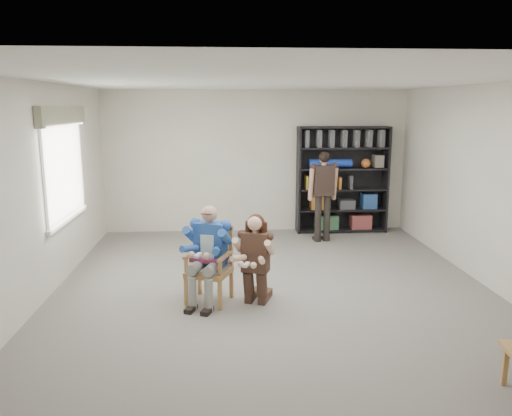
{
  "coord_description": "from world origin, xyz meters",
  "views": [
    {
      "loc": [
        -0.67,
        -6.39,
        2.48
      ],
      "look_at": [
        -0.2,
        0.6,
        1.05
      ],
      "focal_mm": 35.0,
      "sensor_mm": 36.0,
      "label": 1
    }
  ],
  "objects_px": {
    "armchair": "(209,266)",
    "standing_man": "(323,197)",
    "seated_man": "(209,254)",
    "bookshelf": "(342,180)",
    "kneeling_woman": "(255,260)"
  },
  "relations": [
    {
      "from": "armchair",
      "to": "bookshelf",
      "type": "distance_m",
      "value": 4.42
    },
    {
      "from": "standing_man",
      "to": "seated_man",
      "type": "bearing_deg",
      "value": -135.2
    },
    {
      "from": "kneeling_woman",
      "to": "standing_man",
      "type": "height_order",
      "value": "standing_man"
    },
    {
      "from": "armchair",
      "to": "seated_man",
      "type": "distance_m",
      "value": 0.15
    },
    {
      "from": "seated_man",
      "to": "standing_man",
      "type": "height_order",
      "value": "standing_man"
    },
    {
      "from": "armchair",
      "to": "standing_man",
      "type": "height_order",
      "value": "standing_man"
    },
    {
      "from": "seated_man",
      "to": "standing_man",
      "type": "bearing_deg",
      "value": 74.64
    },
    {
      "from": "seated_man",
      "to": "kneeling_woman",
      "type": "height_order",
      "value": "seated_man"
    },
    {
      "from": "kneeling_woman",
      "to": "bookshelf",
      "type": "xyz_separation_m",
      "value": [
        1.98,
        3.68,
        0.47
      ]
    },
    {
      "from": "armchair",
      "to": "standing_man",
      "type": "relative_size",
      "value": 0.58
    },
    {
      "from": "seated_man",
      "to": "bookshelf",
      "type": "bearing_deg",
      "value": 74.57
    },
    {
      "from": "seated_man",
      "to": "kneeling_woman",
      "type": "distance_m",
      "value": 0.59
    },
    {
      "from": "bookshelf",
      "to": "armchair",
      "type": "bearing_deg",
      "value": -125.72
    },
    {
      "from": "armchair",
      "to": "standing_man",
      "type": "xyz_separation_m",
      "value": [
        2.03,
        2.84,
        0.35
      ]
    },
    {
      "from": "armchair",
      "to": "bookshelf",
      "type": "bearing_deg",
      "value": 74.57
    }
  ]
}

